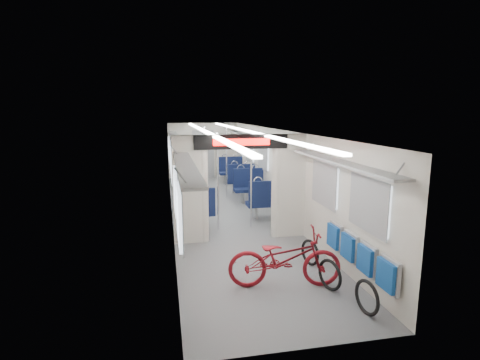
{
  "coord_description": "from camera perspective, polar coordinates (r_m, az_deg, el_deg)",
  "views": [
    {
      "loc": [
        -1.57,
        -9.77,
        2.79
      ],
      "look_at": [
        0.07,
        -1.62,
        1.25
      ],
      "focal_mm": 28.0,
      "sensor_mm": 36.0,
      "label": 1
    }
  ],
  "objects": [
    {
      "name": "bike_hoop_c",
      "position": [
        7.09,
        10.61,
        -10.97
      ],
      "size": [
        0.19,
        0.47,
        0.48
      ],
      "primitive_type": "torus",
      "rotation": [
        1.57,
        0.0,
        1.88
      ],
      "color": "black",
      "rests_on": "ground"
    },
    {
      "name": "seat_bay_far_right",
      "position": [
        13.73,
        -0.68,
        1.14
      ],
      "size": [
        0.94,
        2.2,
        1.14
      ],
      "color": "#0B1333",
      "rests_on": "ground"
    },
    {
      "name": "seat_bay_near_right",
      "position": [
        10.63,
        2.54,
        -1.58
      ],
      "size": [
        0.95,
        2.26,
        1.16
      ],
      "color": "#0B1333",
      "rests_on": "ground"
    },
    {
      "name": "bicycle",
      "position": [
        6.13,
        6.82,
        -11.78
      ],
      "size": [
        1.88,
        0.9,
        0.95
      ],
      "primitive_type": "imported",
      "rotation": [
        0.0,
        0.0,
        1.41
      ],
      "color": "maroon",
      "rests_on": "ground"
    },
    {
      "name": "stanchion_near_right",
      "position": [
        8.9,
        1.7,
        -0.13
      ],
      "size": [
        0.04,
        0.04,
        2.3
      ],
      "primitive_type": "cylinder",
      "color": "silver",
      "rests_on": "ground"
    },
    {
      "name": "seat_bay_near_left",
      "position": [
        9.82,
        -7.35,
        -2.71
      ],
      "size": [
        0.94,
        2.22,
        1.14
      ],
      "color": "#0B1333",
      "rests_on": "ground"
    },
    {
      "name": "flip_bench",
      "position": [
        6.29,
        17.51,
        -10.57
      ],
      "size": [
        0.12,
        2.07,
        0.48
      ],
      "color": "gray",
      "rests_on": "carriage"
    },
    {
      "name": "carriage",
      "position": [
        9.72,
        -1.95,
        2.87
      ],
      "size": [
        12.0,
        12.02,
        2.31
      ],
      "color": "#515456",
      "rests_on": "ground"
    },
    {
      "name": "stanchion_near_left",
      "position": [
        8.75,
        -3.39,
        -0.33
      ],
      "size": [
        0.04,
        0.04,
        2.3
      ],
      "primitive_type": "cylinder",
      "color": "silver",
      "rests_on": "ground"
    },
    {
      "name": "stanchion_far_left",
      "position": [
        12.02,
        -5.33,
        2.6
      ],
      "size": [
        0.04,
        0.04,
        2.3
      ],
      "primitive_type": "cylinder",
      "color": "silver",
      "rests_on": "ground"
    },
    {
      "name": "seat_bay_far_left",
      "position": [
        13.09,
        -8.39,
        0.51
      ],
      "size": [
        0.92,
        2.1,
        1.11
      ],
      "color": "#0B1333",
      "rests_on": "ground"
    },
    {
      "name": "bike_hoop_a",
      "position": [
        5.7,
        18.75,
        -16.8
      ],
      "size": [
        0.12,
        0.51,
        0.51
      ],
      "primitive_type": "torus",
      "rotation": [
        1.57,
        0.0,
        1.71
      ],
      "color": "black",
      "rests_on": "ground"
    },
    {
      "name": "stanchion_far_right",
      "position": [
        12.04,
        -2.07,
        2.66
      ],
      "size": [
        0.04,
        0.04,
        2.3
      ],
      "primitive_type": "cylinder",
      "color": "silver",
      "rests_on": "ground"
    },
    {
      "name": "bike_hoop_b",
      "position": [
        6.23,
        13.51,
        -14.08
      ],
      "size": [
        0.21,
        0.5,
        0.51
      ],
      "primitive_type": "torus",
      "rotation": [
        1.57,
        0.0,
        1.89
      ],
      "color": "black",
      "rests_on": "ground"
    }
  ]
}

